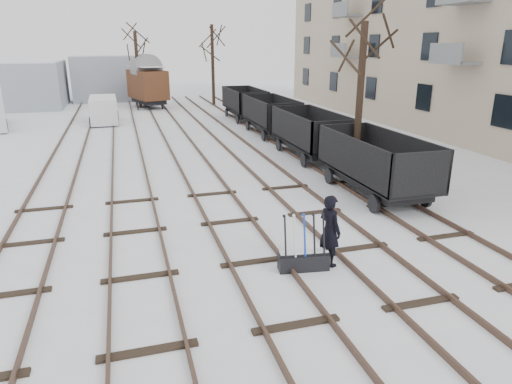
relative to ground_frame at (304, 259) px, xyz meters
The scene contains 16 objects.
ground 1.33m from the ground_frame, 146.75° to the left, with size 120.00×120.00×0.00m, color white.
tracks 14.43m from the ground_frame, 94.30° to the left, with size 13.90×52.00×0.16m.
apartment_block 25.15m from the ground_frame, 37.94° to the left, with size 10.12×45.00×16.10m.
shed_left 39.36m from the ground_frame, 110.99° to the left, with size 10.00×8.00×4.10m.
shed_right 41.07m from the ground_frame, 97.12° to the left, with size 7.00×6.00×4.50m.
ground_frame is the anchor object (origin of this frame).
worker 1.02m from the ground_frame, ahead, with size 0.70×0.46×1.92m, color black.
freight_wagon_a 7.03m from the ground_frame, 45.41° to the left, with size 2.26×5.66×2.31m.
freight_wagon_b 12.42m from the ground_frame, 66.65° to the left, with size 2.26×5.66×2.31m.
freight_wagon_c 18.47m from the ground_frame, 74.55° to the left, with size 2.26×5.66×2.31m.
freight_wagon_d 24.69m from the ground_frame, 78.51° to the left, with size 2.26×5.66×2.31m.
box_van_wagon 33.35m from the ground_frame, 92.96° to the left, with size 3.75×5.29×3.65m.
panel_van 26.00m from the ground_frame, 102.03° to the left, with size 1.97×4.33×1.89m.
tree_near 9.69m from the ground_frame, 53.94° to the left, with size 0.30×0.30×6.43m, color black.
tree_far_left 33.46m from the ground_frame, 94.26° to the left, with size 0.30×0.30×6.61m, color black.
tree_far_right 33.36m from the ground_frame, 82.65° to the left, with size 0.30×0.30×7.21m, color black.
Camera 1 is at (-3.09, -10.56, 5.58)m, focal length 32.00 mm.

